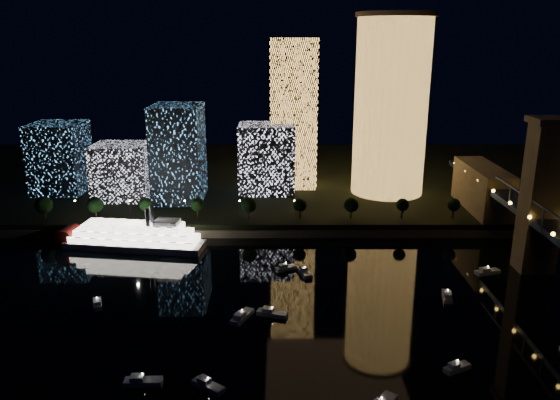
{
  "coord_description": "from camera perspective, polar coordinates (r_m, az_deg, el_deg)",
  "views": [
    {
      "loc": [
        -17.97,
        -114.85,
        73.42
      ],
      "look_at": [
        -17.83,
        55.0,
        22.36
      ],
      "focal_mm": 35.0,
      "sensor_mm": 36.0,
      "label": 1
    }
  ],
  "objects": [
    {
      "name": "motorboats",
      "position": [
        148.52,
        5.25,
        -12.61
      ],
      "size": [
        131.02,
        76.6,
        2.78
      ],
      "color": "silver",
      "rests_on": "ground"
    },
    {
      "name": "street_lamps",
      "position": [
        219.14,
        -4.24,
        -0.41
      ],
      "size": [
        132.7,
        0.7,
        5.65
      ],
      "color": "black",
      "rests_on": "far_bank"
    },
    {
      "name": "far_bank",
      "position": [
        284.42,
        3.58,
        2.26
      ],
      "size": [
        420.0,
        160.0,
        5.0
      ],
      "primitive_type": "cube",
      "color": "black",
      "rests_on": "ground"
    },
    {
      "name": "tower_cylindrical",
      "position": [
        247.61,
        11.51,
        9.64
      ],
      "size": [
        34.0,
        34.0,
        78.26
      ],
      "color": "#E7A349",
      "rests_on": "far_bank"
    },
    {
      "name": "midrise_blocks",
      "position": [
        248.35,
        -12.46,
        4.26
      ],
      "size": [
        118.04,
        38.18,
        40.9
      ],
      "color": "silver",
      "rests_on": "far_bank"
    },
    {
      "name": "tower_rectangular",
      "position": [
        256.61,
        1.39,
        9.0
      ],
      "size": [
        21.33,
        21.33,
        67.87
      ],
      "primitive_type": "cube",
      "color": "#E7A349",
      "rests_on": "far_bank"
    },
    {
      "name": "seawall",
      "position": [
        210.35,
        4.87,
        -3.33
      ],
      "size": [
        420.0,
        6.0,
        3.0
      ],
      "primitive_type": "cube",
      "color": "#6B5E4C",
      "rests_on": "ground"
    },
    {
      "name": "ground",
      "position": [
        137.49,
        7.76,
        -15.72
      ],
      "size": [
        520.0,
        520.0,
        0.0
      ],
      "primitive_type": "plane",
      "color": "black",
      "rests_on": "ground"
    },
    {
      "name": "esplanade_trees",
      "position": [
        213.76,
        -6.51,
        -0.51
      ],
      "size": [
        165.97,
        6.86,
        8.93
      ],
      "color": "black",
      "rests_on": "far_bank"
    },
    {
      "name": "riverboat",
      "position": [
        204.36,
        -15.58,
        -3.72
      ],
      "size": [
        54.8,
        18.18,
        16.22
      ],
      "color": "silver",
      "rests_on": "ground"
    }
  ]
}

